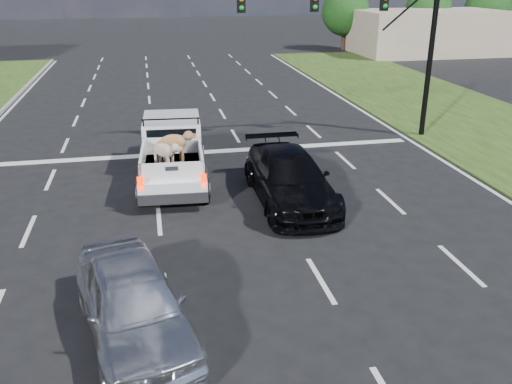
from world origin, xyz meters
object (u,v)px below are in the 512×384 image
at_px(black_coupe, 290,178).
at_px(silver_sedan, 133,303).
at_px(traffic_signal, 378,22).
at_px(pickup_truck, 172,151).

bearing_deg(black_coupe, silver_sedan, -128.04).
xyz_separation_m(silver_sedan, black_coupe, (4.56, 5.84, 0.01)).
relative_size(silver_sedan, black_coupe, 0.84).
height_order(traffic_signal, black_coupe, traffic_signal).
bearing_deg(traffic_signal, pickup_truck, -158.98).
relative_size(traffic_signal, silver_sedan, 2.07).
bearing_deg(silver_sedan, pickup_truck, 69.10).
bearing_deg(traffic_signal, silver_sedan, -129.08).
xyz_separation_m(traffic_signal, pickup_truck, (-8.33, -3.20, -3.75)).
height_order(traffic_signal, pickup_truck, traffic_signal).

